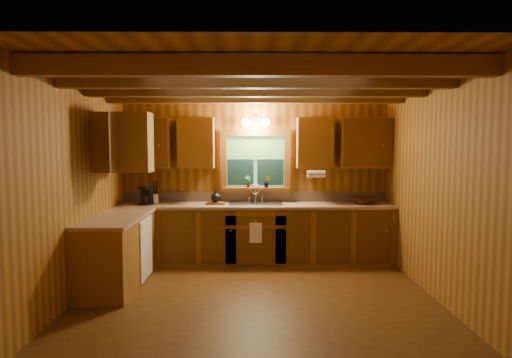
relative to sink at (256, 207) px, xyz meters
The scene contains 20 objects.
room 1.66m from the sink, 90.00° to the right, with size 4.20×4.20×4.20m.
ceiling_beams 2.29m from the sink, 90.00° to the right, with size 4.20×2.54×0.18m.
base_cabinets 0.73m from the sink, 147.14° to the right, with size 4.20×2.22×0.86m.
countertop 0.57m from the sink, 146.97° to the right, with size 4.20×2.24×0.04m.
backsplash 0.31m from the sink, 90.00° to the left, with size 4.20×0.02×0.16m, color tan.
dishwasher_panel 1.79m from the sink, 147.88° to the right, with size 0.02×0.60×0.80m, color white.
upper_cabinets 1.15m from the sink, 162.32° to the right, with size 4.19×1.77×0.78m.
window 0.72m from the sink, 90.00° to the left, with size 1.12×0.08×1.00m.
window_sill 0.34m from the sink, 90.00° to the left, with size 1.06×0.14×0.04m, color brown.
wall_sconce 1.32m from the sink, 90.00° to the left, with size 0.45×0.21×0.17m.
paper_towel_roll 1.06m from the sink, ahead, with size 0.11×0.11×0.27m, color white.
dish_towel 0.48m from the sink, 90.00° to the right, with size 0.18×0.01×0.30m, color white.
sink is the anchor object (origin of this frame).
coffee_maker 1.69m from the sink, behind, with size 0.16×0.20×0.28m.
utensil_crock 1.57m from the sink, behind, with size 0.13×0.13×0.35m.
cutting_board 0.62m from the sink, behind, with size 0.29×0.21×0.03m, color #583412.
teakettle 0.63m from the sink, behind, with size 0.15×0.15×0.19m.
wicker_basket 1.69m from the sink, ahead, with size 0.40×0.40×0.10m, color #48230C.
potted_plant_left 0.45m from the sink, 119.74° to the left, with size 0.10×0.07×0.19m, color #583412.
potted_plant_right 0.46m from the sink, 45.68° to the left, with size 0.10×0.08×0.18m, color #583412.
Camera 1 is at (-0.05, -5.01, 1.80)m, focal length 30.36 mm.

